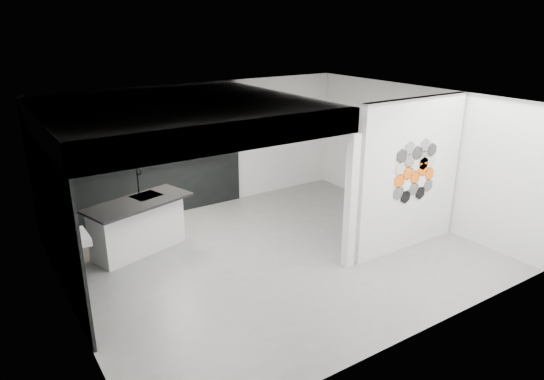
{
  "coord_description": "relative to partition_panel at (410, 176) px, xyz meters",
  "views": [
    {
      "loc": [
        -4.41,
        -6.6,
        4.04
      ],
      "look_at": [
        0.1,
        0.3,
        1.15
      ],
      "focal_mm": 32.0,
      "sensor_mm": 36.0,
      "label": 1
    }
  ],
  "objects": [
    {
      "name": "floor",
      "position": [
        -2.23,
        1.0,
        -1.4
      ],
      "size": [
        7.0,
        6.0,
        0.01
      ],
      "primitive_type": "cube",
      "color": "slate"
    },
    {
      "name": "partition_panel",
      "position": [
        0.0,
        0.0,
        0.0
      ],
      "size": [
        2.45,
        0.15,
        2.8
      ],
      "primitive_type": "cube",
      "color": "silver",
      "rests_on": "floor"
    },
    {
      "name": "bay_clad_back",
      "position": [
        -3.52,
        3.97,
        -0.22
      ],
      "size": [
        4.4,
        0.04,
        2.35
      ],
      "primitive_type": "cube",
      "color": "black",
      "rests_on": "floor"
    },
    {
      "name": "bay_clad_left",
      "position": [
        -5.7,
        2.0,
        -0.22
      ],
      "size": [
        0.04,
        4.0,
        2.35
      ],
      "primitive_type": "cube",
      "color": "black",
      "rests_on": "floor"
    },
    {
      "name": "bulkhead",
      "position": [
        -3.52,
        2.0,
        1.15
      ],
      "size": [
        4.4,
        4.0,
        0.4
      ],
      "primitive_type": "cube",
      "color": "silver",
      "rests_on": "corner_column"
    },
    {
      "name": "corner_column",
      "position": [
        -1.41,
        0.0,
        -0.22
      ],
      "size": [
        0.16,
        0.16,
        2.35
      ],
      "primitive_type": "cube",
      "color": "silver",
      "rests_on": "floor"
    },
    {
      "name": "fascia_beam",
      "position": [
        -3.52,
        0.08,
        1.15
      ],
      "size": [
        4.4,
        0.16,
        0.4
      ],
      "primitive_type": "cube",
      "color": "silver",
      "rests_on": "corner_column"
    },
    {
      "name": "wall_basin",
      "position": [
        -5.46,
        1.8,
        -0.55
      ],
      "size": [
        0.4,
        0.6,
        0.12
      ],
      "primitive_type": "cube",
      "color": "silver",
      "rests_on": "bay_clad_left"
    },
    {
      "name": "display_shelf",
      "position": [
        -3.43,
        3.87,
        -0.1
      ],
      "size": [
        3.0,
        0.15,
        0.04
      ],
      "primitive_type": "cube",
      "color": "black",
      "rests_on": "bay_clad_back"
    },
    {
      "name": "kitchen_island",
      "position": [
        -4.24,
        2.54,
        -0.89
      ],
      "size": [
        2.04,
        1.33,
        1.52
      ],
      "rotation": [
        0.0,
        0.0,
        0.29
      ],
      "color": "silver",
      "rests_on": "floor"
    },
    {
      "name": "stockpot",
      "position": [
        -4.78,
        3.87,
        0.01
      ],
      "size": [
        0.28,
        0.28,
        0.18
      ],
      "primitive_type": "cylinder",
      "rotation": [
        0.0,
        0.0,
        0.33
      ],
      "color": "black",
      "rests_on": "display_shelf"
    },
    {
      "name": "kettle",
      "position": [
        -2.32,
        3.87,
        0.0
      ],
      "size": [
        0.21,
        0.21,
        0.17
      ],
      "primitive_type": "ellipsoid",
      "rotation": [
        0.0,
        0.0,
        0.05
      ],
      "color": "black",
      "rests_on": "display_shelf"
    },
    {
      "name": "glass_bowl",
      "position": [
        -2.08,
        3.87,
        -0.03
      ],
      "size": [
        0.17,
        0.17,
        0.1
      ],
      "primitive_type": "cylinder",
      "rotation": [
        0.0,
        0.0,
        0.25
      ],
      "color": "gray",
      "rests_on": "display_shelf"
    },
    {
      "name": "glass_vase",
      "position": [
        -2.08,
        3.87,
        -0.02
      ],
      "size": [
        0.12,
        0.12,
        0.13
      ],
      "primitive_type": "cylinder",
      "rotation": [
        0.0,
        0.0,
        -0.35
      ],
      "color": "gray",
      "rests_on": "display_shelf"
    },
    {
      "name": "bottle_dark",
      "position": [
        -3.67,
        3.87,
        -0.0
      ],
      "size": [
        0.08,
        0.08,
        0.15
      ],
      "primitive_type": "cylinder",
      "rotation": [
        0.0,
        0.0,
        -0.41
      ],
      "color": "black",
      "rests_on": "display_shelf"
    },
    {
      "name": "utensil_cup",
      "position": [
        -4.25,
        3.87,
        -0.02
      ],
      "size": [
        0.11,
        0.11,
        0.11
      ],
      "primitive_type": "cylinder",
      "rotation": [
        0.0,
        0.0,
        0.26
      ],
      "color": "black",
      "rests_on": "display_shelf"
    },
    {
      "name": "hex_tile_cluster",
      "position": [
        0.03,
        -0.09,
        0.1
      ],
      "size": [
        1.04,
        0.02,
        1.16
      ],
      "color": "black",
      "rests_on": "partition_panel"
    }
  ]
}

